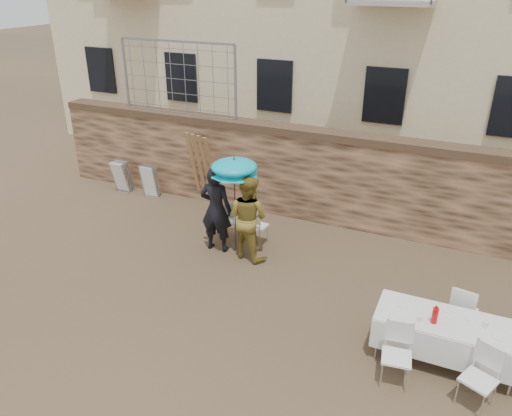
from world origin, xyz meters
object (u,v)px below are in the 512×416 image
at_px(couple_chair_left, 228,219).
at_px(table_chair_front_right, 479,379).
at_px(man_suit, 216,209).
at_px(woman_dress, 248,217).
at_px(chair_stack_left, 125,174).
at_px(table_chair_back, 463,310).
at_px(umbrella, 234,170).
at_px(banquet_table, 448,323).
at_px(soda_bottle, 435,316).
at_px(chair_stack_right, 152,179).
at_px(couple_chair_right, 257,225).
at_px(table_chair_front_left, 397,356).

bearing_deg(couple_chair_left, table_chair_front_right, 144.34).
relative_size(man_suit, couple_chair_left, 2.00).
bearing_deg(woman_dress, chair_stack_left, -8.88).
bearing_deg(table_chair_back, umbrella, -2.10).
relative_size(umbrella, couple_chair_left, 2.07).
height_order(banquet_table, table_chair_back, table_chair_back).
height_order(umbrella, couple_chair_left, umbrella).
bearing_deg(soda_bottle, couple_chair_left, 153.14).
relative_size(banquet_table, soda_bottle, 8.08).
bearing_deg(chair_stack_right, table_chair_back, -18.71).
bearing_deg(chair_stack_right, umbrella, -27.57).
height_order(couple_chair_right, soda_bottle, soda_bottle).
relative_size(umbrella, soda_bottle, 7.66).
bearing_deg(table_chair_front_left, chair_stack_left, 144.23).
bearing_deg(table_chair_back, table_chair_front_right, 110.45).
bearing_deg(chair_stack_right, chair_stack_left, 180.00).
relative_size(umbrella, couple_chair_right, 2.07).
bearing_deg(table_chair_back, woman_dress, -1.73).
relative_size(man_suit, chair_stack_left, 2.08).
bearing_deg(chair_stack_left, table_chair_front_right, -24.82).
bearing_deg(couple_chair_right, umbrella, 63.08).
height_order(table_chair_back, chair_stack_right, table_chair_back).
xyz_separation_m(woman_dress, table_chair_front_left, (3.50, -2.40, -0.44)).
bearing_deg(umbrella, soda_bottle, -24.14).
relative_size(couple_chair_left, banquet_table, 0.46).
height_order(man_suit, table_chair_back, man_suit).
xyz_separation_m(man_suit, woman_dress, (0.75, 0.00, -0.04)).
bearing_deg(umbrella, table_chair_front_right, -26.84).
height_order(soda_bottle, table_chair_front_left, soda_bottle).
relative_size(couple_chair_left, table_chair_back, 1.00).
bearing_deg(banquet_table, woman_dress, 158.02).
xyz_separation_m(soda_bottle, table_chair_front_left, (-0.40, -0.60, -0.43)).
bearing_deg(soda_bottle, table_chair_back, 67.17).
relative_size(umbrella, table_chair_front_right, 2.07).
height_order(banquet_table, table_chair_front_left, table_chair_front_left).
distance_m(banquet_table, chair_stack_right, 8.59).
distance_m(umbrella, table_chair_front_right, 5.72).
height_order(woman_dress, umbrella, umbrella).
bearing_deg(soda_bottle, man_suit, 158.79).
bearing_deg(chair_stack_left, table_chair_back, -16.94).
bearing_deg(table_chair_front_left, man_suit, 142.43).
distance_m(couple_chair_right, soda_bottle, 4.61).
bearing_deg(table_chair_front_right, chair_stack_left, 179.88).
bearing_deg(umbrella, banquet_table, -21.52).
bearing_deg(table_chair_back, couple_chair_left, -6.04).
bearing_deg(table_chair_front_right, soda_bottle, 164.10).
relative_size(couple_chair_left, table_chair_front_right, 1.00).
bearing_deg(banquet_table, couple_chair_right, 152.02).
height_order(man_suit, table_chair_front_left, man_suit).
xyz_separation_m(banquet_table, table_chair_front_right, (0.50, -0.75, -0.25)).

